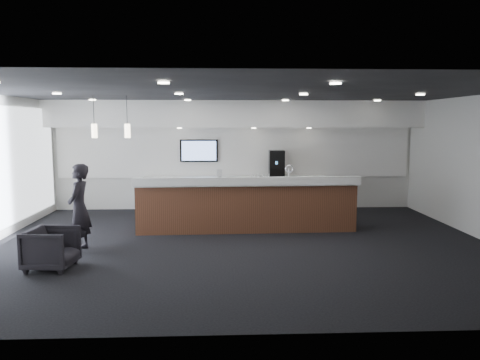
{
  "coord_description": "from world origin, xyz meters",
  "views": [
    {
      "loc": [
        -0.44,
        -9.11,
        2.42
      ],
      "look_at": [
        0.03,
        1.3,
        1.14
      ],
      "focal_mm": 35.0,
      "sensor_mm": 36.0,
      "label": 1
    }
  ],
  "objects_px": {
    "coffee_machine": "(277,163)",
    "lounge_guest": "(79,208)",
    "service_counter": "(246,205)",
    "armchair": "(51,248)"
  },
  "relations": [
    {
      "from": "service_counter",
      "to": "lounge_guest",
      "type": "distance_m",
      "value": 3.61
    },
    {
      "from": "service_counter",
      "to": "armchair",
      "type": "bearing_deg",
      "value": -143.52
    },
    {
      "from": "lounge_guest",
      "to": "armchair",
      "type": "bearing_deg",
      "value": -5.16
    },
    {
      "from": "armchair",
      "to": "service_counter",
      "type": "bearing_deg",
      "value": -46.53
    },
    {
      "from": "service_counter",
      "to": "lounge_guest",
      "type": "xyz_separation_m",
      "value": [
        -3.25,
        -1.54,
        0.25
      ]
    },
    {
      "from": "armchair",
      "to": "lounge_guest",
      "type": "relative_size",
      "value": 0.46
    },
    {
      "from": "service_counter",
      "to": "armchair",
      "type": "xyz_separation_m",
      "value": [
        -3.4,
        -2.65,
        -0.23
      ]
    },
    {
      "from": "service_counter",
      "to": "armchair",
      "type": "distance_m",
      "value": 4.32
    },
    {
      "from": "coffee_machine",
      "to": "lounge_guest",
      "type": "height_order",
      "value": "coffee_machine"
    },
    {
      "from": "armchair",
      "to": "lounge_guest",
      "type": "distance_m",
      "value": 1.22
    }
  ]
}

